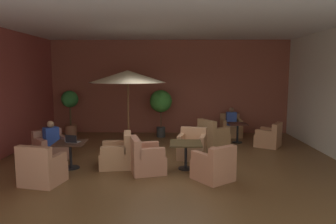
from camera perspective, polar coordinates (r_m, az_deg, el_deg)
name	(u,v)px	position (r m, az deg, el deg)	size (l,w,h in m)	color
ground_plane	(168,164)	(8.35, -0.05, -9.61)	(9.51, 8.73, 0.02)	brown
wall_back_brick	(170,87)	(12.32, 0.31, 4.62)	(9.51, 0.08, 3.67)	brown
ceiling_slab	(168,21)	(8.09, -0.06, 16.43)	(9.51, 8.73, 0.06)	silver
cafe_table_front_left	(70,149)	(8.24, -17.55, -6.44)	(0.79, 0.79, 0.67)	black
armchair_front_left_north	(42,170)	(7.34, -22.25, -9.81)	(0.93, 0.88, 0.90)	tan
armchair_front_left_east	(118,154)	(8.15, -9.26, -7.73)	(0.90, 0.91, 0.88)	tan
armchair_front_left_south	(51,148)	(9.32, -20.73, -6.28)	(1.09, 1.09, 0.81)	#B1755F
cafe_table_front_right	(238,128)	(10.96, 12.70, -2.93)	(0.64, 0.64, 0.67)	black
armchair_front_right_north	(213,136)	(10.28, 8.23, -4.47)	(1.07, 1.09, 0.90)	tan
armchair_front_right_east	(269,138)	(10.67, 18.14, -4.52)	(0.99, 0.99, 0.80)	tan
armchair_front_right_south	(231,128)	(12.04, 11.49, -2.90)	(0.75, 0.80, 0.83)	tan
cafe_table_mid_center	(186,148)	(7.82, 3.30, -6.62)	(0.80, 0.80, 0.67)	black
armchair_mid_center_north	(146,159)	(7.63, -4.09, -8.67)	(0.97, 0.99, 0.87)	#B3755A
armchair_mid_center_east	(214,167)	(7.15, 8.47, -9.92)	(1.04, 1.05, 0.82)	tan
armchair_mid_center_south	(192,147)	(8.84, 4.47, -6.45)	(0.89, 0.90, 0.84)	tan
patio_umbrella_tall_red	(128,77)	(10.20, -7.45, 6.47)	(2.48, 2.48, 2.49)	#2D2D2D
potted_tree_left_corner	(70,107)	(12.28, -17.60, 0.92)	(0.63, 0.63, 1.73)	#A16749
potted_tree_mid_left	(161,103)	(11.52, -1.33, 1.62)	(0.83, 0.83, 1.77)	#313231
patron_blue_shirt	(51,135)	(9.20, -20.75, -3.91)	(0.44, 0.44, 0.69)	#2844A0
patron_by_window	(231,117)	(11.93, 11.58, -0.97)	(0.38, 0.22, 0.68)	#3650A6
iced_drink_cup	(66,140)	(8.29, -18.24, -4.84)	(0.08, 0.08, 0.11)	silver
open_laptop	(72,141)	(8.15, -17.22, -5.04)	(0.35, 0.29, 0.20)	#9EA0A5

